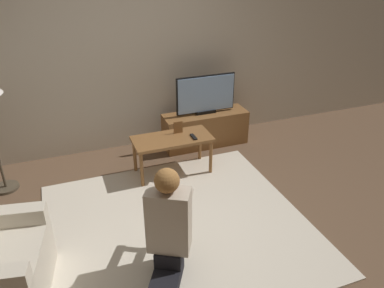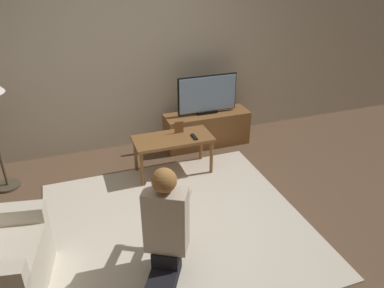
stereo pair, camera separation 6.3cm
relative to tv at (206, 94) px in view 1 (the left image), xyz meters
name	(u,v)px [view 1 (the left image)]	position (x,y,z in m)	size (l,w,h in m)	color
ground_plane	(178,227)	(-0.92, -1.55, -0.74)	(10.00, 10.00, 0.00)	brown
wall_back	(127,51)	(-0.92, 0.38, 0.56)	(10.00, 0.06, 2.60)	beige
rug	(178,226)	(-0.92, -1.55, -0.73)	(2.50, 2.36, 0.02)	beige
tv_stand	(205,129)	(0.00, 0.00, -0.50)	(1.16, 0.37, 0.47)	brown
tv	(206,94)	(0.00, 0.00, 0.00)	(0.82, 0.08, 0.53)	black
coffee_table	(172,142)	(-0.65, -0.56, -0.32)	(0.93, 0.44, 0.48)	brown
person_kneeling	(168,226)	(-1.17, -2.08, -0.23)	(0.62, 0.84, 1.01)	black
picture_frame	(178,127)	(-0.55, -0.47, -0.18)	(0.11, 0.01, 0.15)	brown
remote	(194,137)	(-0.42, -0.65, -0.25)	(0.04, 0.15, 0.02)	black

